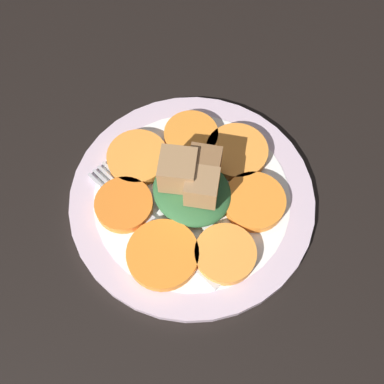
# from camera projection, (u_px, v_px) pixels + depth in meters

# --- Properties ---
(table_slab) EXTENTS (1.20, 1.20, 0.02)m
(table_slab) POSITION_uv_depth(u_px,v_px,m) (192.00, 204.00, 0.54)
(table_slab) COLOR black
(table_slab) RESTS_ON ground
(plate) EXTENTS (0.26, 0.26, 0.01)m
(plate) POSITION_uv_depth(u_px,v_px,m) (192.00, 198.00, 0.52)
(plate) COLOR silver
(plate) RESTS_ON table_slab
(carrot_slice_0) EXTENTS (0.07, 0.07, 0.01)m
(carrot_slice_0) POSITION_uv_depth(u_px,v_px,m) (237.00, 152.00, 0.53)
(carrot_slice_0) COLOR orange
(carrot_slice_0) RESTS_ON plate
(carrot_slice_1) EXTENTS (0.06, 0.06, 0.01)m
(carrot_slice_1) POSITION_uv_depth(u_px,v_px,m) (191.00, 135.00, 0.54)
(carrot_slice_1) COLOR orange
(carrot_slice_1) RESTS_ON plate
(carrot_slice_2) EXTENTS (0.07, 0.07, 0.01)m
(carrot_slice_2) POSITION_uv_depth(u_px,v_px,m) (135.00, 160.00, 0.53)
(carrot_slice_2) COLOR orange
(carrot_slice_2) RESTS_ON plate
(carrot_slice_3) EXTENTS (0.06, 0.06, 0.01)m
(carrot_slice_3) POSITION_uv_depth(u_px,v_px,m) (124.00, 205.00, 0.51)
(carrot_slice_3) COLOR orange
(carrot_slice_3) RESTS_ON plate
(carrot_slice_4) EXTENTS (0.07, 0.07, 0.01)m
(carrot_slice_4) POSITION_uv_depth(u_px,v_px,m) (163.00, 255.00, 0.48)
(carrot_slice_4) COLOR orange
(carrot_slice_4) RESTS_ON plate
(carrot_slice_5) EXTENTS (0.06, 0.06, 0.01)m
(carrot_slice_5) POSITION_uv_depth(u_px,v_px,m) (225.00, 254.00, 0.48)
(carrot_slice_5) COLOR #F99438
(carrot_slice_5) RESTS_ON plate
(carrot_slice_6) EXTENTS (0.07, 0.07, 0.01)m
(carrot_slice_6) POSITION_uv_depth(u_px,v_px,m) (254.00, 202.00, 0.51)
(carrot_slice_6) COLOR orange
(carrot_slice_6) RESTS_ON plate
(center_pile) EXTENTS (0.09, 0.08, 0.06)m
(center_pile) POSITION_uv_depth(u_px,v_px,m) (192.00, 184.00, 0.50)
(center_pile) COLOR #2D6033
(center_pile) RESTS_ON plate
(fork) EXTENTS (0.19, 0.04, 0.00)m
(fork) POSITION_uv_depth(u_px,v_px,m) (151.00, 221.00, 0.50)
(fork) COLOR #B2B2B7
(fork) RESTS_ON plate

